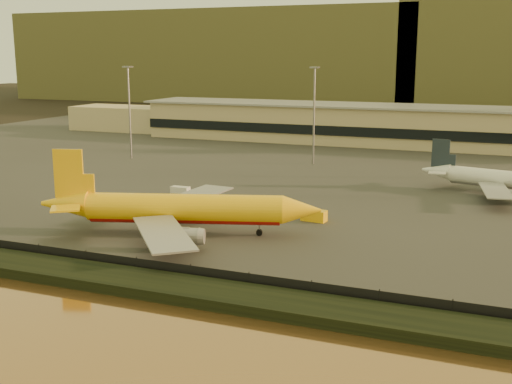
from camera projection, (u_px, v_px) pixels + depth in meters
ground at (220, 253)px, 94.29m from camera, size 900.00×900.00×0.00m
embankment at (161, 286)px, 78.71m from camera, size 320.00×7.00×1.40m
tarmac at (363, 158)px, 180.49m from camera, size 320.00×220.00×0.20m
perimeter_fence at (177, 272)px, 82.21m from camera, size 300.00×0.05×2.20m
terminal_building at (340, 124)px, 212.22m from camera, size 202.00×25.00×12.60m
apron_light_masts at (408, 110)px, 153.61m from camera, size 152.20×12.20×25.40m
distant_hills at (418, 50)px, 403.86m from camera, size 470.00×160.00×70.00m
dhl_cargo_jet at (180, 209)px, 102.89m from camera, size 44.69×42.65×13.63m
white_narrowbody_jet at (509, 180)px, 131.38m from camera, size 36.56×35.07×10.59m
gse_vehicle_yellow at (314, 215)px, 111.55m from camera, size 4.56×2.46×1.96m
gse_vehicle_white at (180, 191)px, 132.44m from camera, size 3.85×1.73×1.73m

